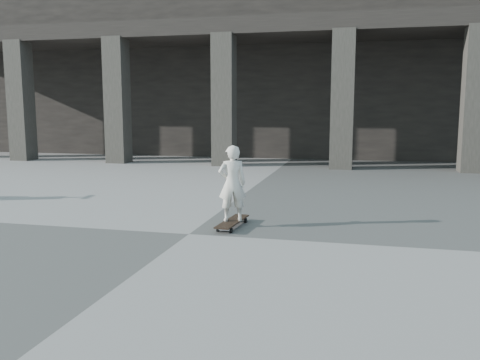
# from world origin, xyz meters

# --- Properties ---
(ground) EXTENTS (90.00, 90.00, 0.00)m
(ground) POSITION_xyz_m (0.00, 0.00, 0.00)
(ground) COLOR #4B4B49
(ground) RESTS_ON ground
(colonnade) EXTENTS (28.00, 8.82, 6.00)m
(colonnade) POSITION_xyz_m (-0.00, 13.77, 3.03)
(colonnade) COLOR black
(colonnade) RESTS_ON ground
(longboard) EXTENTS (0.31, 1.00, 0.10)m
(longboard) POSITION_xyz_m (0.50, 0.56, 0.08)
(longboard) COLOR black
(longboard) RESTS_ON ground
(child) EXTENTS (0.49, 0.40, 1.14)m
(child) POSITION_xyz_m (0.50, 0.56, 0.67)
(child) COLOR silver
(child) RESTS_ON longboard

